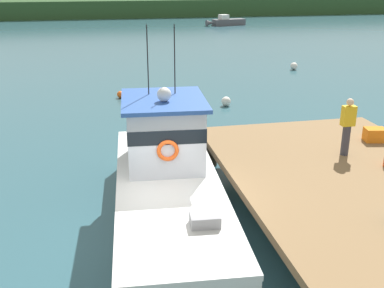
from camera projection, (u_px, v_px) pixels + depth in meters
The scene contains 10 objects.
ground_plane at pixel (164, 235), 11.38m from camera, with size 200.00×200.00×0.00m, color #2D5660.
dock at pixel (349, 179), 11.92m from camera, with size 6.00×9.00×1.20m.
main_fishing_boat at pixel (167, 180), 12.03m from camera, with size 3.10×9.90×4.80m.
crate_stack_mid_dock at pixel (375, 135), 14.15m from camera, with size 0.60×0.44×0.41m, color orange.
deckhand_by_the_boat at pixel (347, 126), 12.87m from camera, with size 0.36×0.22×1.63m.
moored_boat_far_left at pixel (226, 22), 56.93m from camera, with size 5.14×2.08×1.28m.
mooring_buoy_spare_mooring at pixel (226, 101), 22.38m from camera, with size 0.46×0.46×0.46m, color silver.
mooring_buoy_outer at pixel (120, 94), 23.84m from camera, with size 0.36×0.36×0.36m, color #EA5B19.
mooring_buoy_inshore at pixel (294, 66), 30.82m from camera, with size 0.47×0.47×0.47m, color silver.
far_shoreline at pixel (102, 8), 67.96m from camera, with size 120.00×8.00×2.40m, color #284723.
Camera 1 is at (-1.34, -9.84, 6.02)m, focal length 43.63 mm.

